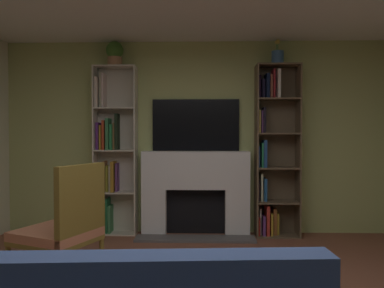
{
  "coord_description": "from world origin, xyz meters",
  "views": [
    {
      "loc": [
        0.11,
        -2.47,
        1.36
      ],
      "look_at": [
        0.0,
        1.16,
        1.27
      ],
      "focal_mm": 36.51,
      "sensor_mm": 36.0,
      "label": 1
    }
  ],
  "objects_px": {
    "bookshelf_right": "(272,153)",
    "potted_plant": "(115,53)",
    "fireplace": "(196,190)",
    "tv": "(196,125)",
    "vase_with_flowers": "(278,57)",
    "armchair": "(64,226)",
    "bookshelf_left": "(112,156)"
  },
  "relations": [
    {
      "from": "potted_plant",
      "to": "armchair",
      "type": "distance_m",
      "value": 2.61
    },
    {
      "from": "vase_with_flowers",
      "to": "fireplace",
      "type": "bearing_deg",
      "value": 178.92
    },
    {
      "from": "potted_plant",
      "to": "armchair",
      "type": "bearing_deg",
      "value": -91.98
    },
    {
      "from": "bookshelf_left",
      "to": "potted_plant",
      "type": "distance_m",
      "value": 1.39
    },
    {
      "from": "tv",
      "to": "bookshelf_left",
      "type": "xyz_separation_m",
      "value": [
        -1.15,
        -0.07,
        -0.42
      ]
    },
    {
      "from": "potted_plant",
      "to": "vase_with_flowers",
      "type": "xyz_separation_m",
      "value": [
        2.17,
        -0.0,
        -0.06
      ]
    },
    {
      "from": "bookshelf_left",
      "to": "vase_with_flowers",
      "type": "height_order",
      "value": "vase_with_flowers"
    },
    {
      "from": "vase_with_flowers",
      "to": "bookshelf_right",
      "type": "bearing_deg",
      "value": 155.72
    },
    {
      "from": "tv",
      "to": "bookshelf_right",
      "type": "xyz_separation_m",
      "value": [
        1.02,
        -0.09,
        -0.37
      ]
    },
    {
      "from": "fireplace",
      "to": "potted_plant",
      "type": "bearing_deg",
      "value": -178.94
    },
    {
      "from": "fireplace",
      "to": "tv",
      "type": "xyz_separation_m",
      "value": [
        0.0,
        0.1,
        0.87
      ]
    },
    {
      "from": "bookshelf_right",
      "to": "vase_with_flowers",
      "type": "xyz_separation_m",
      "value": [
        0.06,
        -0.03,
        1.28
      ]
    },
    {
      "from": "tv",
      "to": "bookshelf_right",
      "type": "bearing_deg",
      "value": -5.22
    },
    {
      "from": "fireplace",
      "to": "potted_plant",
      "type": "relative_size",
      "value": 4.73
    },
    {
      "from": "fireplace",
      "to": "potted_plant",
      "type": "height_order",
      "value": "potted_plant"
    },
    {
      "from": "fireplace",
      "to": "armchair",
      "type": "xyz_separation_m",
      "value": [
        -1.15,
        -1.79,
        -0.08
      ]
    },
    {
      "from": "fireplace",
      "to": "potted_plant",
      "type": "distance_m",
      "value": 2.13
    },
    {
      "from": "tv",
      "to": "armchair",
      "type": "relative_size",
      "value": 1.08
    },
    {
      "from": "potted_plant",
      "to": "armchair",
      "type": "height_order",
      "value": "potted_plant"
    },
    {
      "from": "fireplace",
      "to": "vase_with_flowers",
      "type": "relative_size",
      "value": 4.67
    },
    {
      "from": "tv",
      "to": "bookshelf_left",
      "type": "height_order",
      "value": "bookshelf_left"
    },
    {
      "from": "bookshelf_right",
      "to": "armchair",
      "type": "distance_m",
      "value": 2.87
    },
    {
      "from": "fireplace",
      "to": "bookshelf_left",
      "type": "bearing_deg",
      "value": 178.38
    },
    {
      "from": "potted_plant",
      "to": "vase_with_flowers",
      "type": "height_order",
      "value": "vase_with_flowers"
    },
    {
      "from": "bookshelf_right",
      "to": "vase_with_flowers",
      "type": "bearing_deg",
      "value": -24.28
    },
    {
      "from": "fireplace",
      "to": "tv",
      "type": "relative_size",
      "value": 1.31
    },
    {
      "from": "tv",
      "to": "vase_with_flowers",
      "type": "height_order",
      "value": "vase_with_flowers"
    },
    {
      "from": "bookshelf_right",
      "to": "potted_plant",
      "type": "bearing_deg",
      "value": -179.28
    },
    {
      "from": "potted_plant",
      "to": "fireplace",
      "type": "bearing_deg",
      "value": 1.06
    },
    {
      "from": "tv",
      "to": "vase_with_flowers",
      "type": "xyz_separation_m",
      "value": [
        1.08,
        -0.12,
        0.9
      ]
    },
    {
      "from": "tv",
      "to": "bookshelf_right",
      "type": "relative_size",
      "value": 0.52
    },
    {
      "from": "bookshelf_left",
      "to": "armchair",
      "type": "height_order",
      "value": "bookshelf_left"
    }
  ]
}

